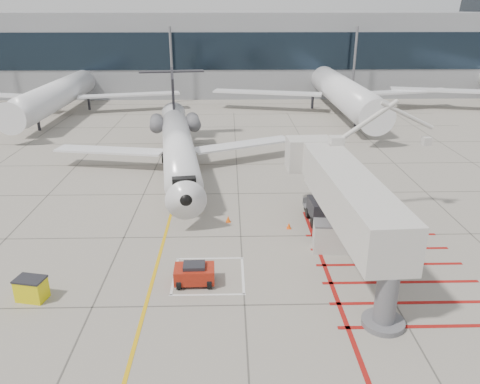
{
  "coord_description": "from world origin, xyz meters",
  "views": [
    {
      "loc": [
        -0.74,
        -24.75,
        14.57
      ],
      "look_at": [
        0.0,
        6.0,
        2.5
      ],
      "focal_mm": 35.0,
      "sensor_mm": 36.0,
      "label": 1
    }
  ],
  "objects_px": {
    "regional_jet": "(178,137)",
    "pushback_tug": "(194,273)",
    "jet_bridge": "(351,207)",
    "spill_bin": "(31,289)"
  },
  "relations": [
    {
      "from": "regional_jet",
      "to": "spill_bin",
      "type": "xyz_separation_m",
      "value": [
        -6.16,
        -18.79,
        -3.4
      ]
    },
    {
      "from": "jet_bridge",
      "to": "pushback_tug",
      "type": "height_order",
      "value": "jet_bridge"
    },
    {
      "from": "regional_jet",
      "to": "pushback_tug",
      "type": "height_order",
      "value": "regional_jet"
    },
    {
      "from": "regional_jet",
      "to": "pushback_tug",
      "type": "relative_size",
      "value": 13.69
    },
    {
      "from": "jet_bridge",
      "to": "spill_bin",
      "type": "xyz_separation_m",
      "value": [
        -17.81,
        -3.59,
        -3.0
      ]
    },
    {
      "from": "spill_bin",
      "to": "jet_bridge",
      "type": "bearing_deg",
      "value": 23.72
    },
    {
      "from": "regional_jet",
      "to": "spill_bin",
      "type": "distance_m",
      "value": 20.06
    },
    {
      "from": "pushback_tug",
      "to": "spill_bin",
      "type": "distance_m",
      "value": 8.72
    },
    {
      "from": "jet_bridge",
      "to": "spill_bin",
      "type": "relative_size",
      "value": 12.23
    },
    {
      "from": "regional_jet",
      "to": "spill_bin",
      "type": "bearing_deg",
      "value": -116.01
    }
  ]
}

